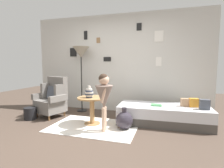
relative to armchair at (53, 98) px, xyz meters
The scene contains 15 objects.
ground_plane 1.74m from the armchair, 34.46° to the right, with size 12.00×12.00×0.00m, color #4C3D33.
gallery_wall 1.92m from the armchair, 35.63° to the left, with size 4.80×0.12×2.60m.
rug 1.42m from the armchair, 18.62° to the right, with size 1.76×1.18×0.01m, color silver.
armchair is the anchor object (origin of this frame).
daybed 2.65m from the armchair, ahead, with size 1.93×0.87×0.40m.
pillow_head 3.41m from the armchair, ahead, with size 0.18×0.12×0.20m, color #474C56.
pillow_mid 3.25m from the armchair, ahead, with size 0.18×0.12×0.18m, color orange.
pillow_back 3.09m from the armchair, ahead, with size 0.19×0.12×0.16m, color tan.
side_table 1.21m from the armchair, 13.41° to the right, with size 0.62×0.62×0.58m.
vase_striped 1.22m from the armchair, 16.60° to the right, with size 0.18×0.18×0.25m.
floor_lamp 1.37m from the armchair, 54.31° to the left, with size 0.45×0.45×1.75m.
person_child 1.71m from the armchair, 21.32° to the right, with size 0.34×0.34×1.11m.
book_on_daybed 2.49m from the armchair, ahead, with size 0.22×0.16×0.03m, color #529E60.
demijohn_near 1.96m from the armchair, 10.90° to the right, with size 0.35×0.35×0.43m.
magazine_basket 0.60m from the armchair, 129.88° to the right, with size 0.28×0.28×0.28m, color black.
Camera 1 is at (1.31, -2.81, 1.28)m, focal length 29.01 mm.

